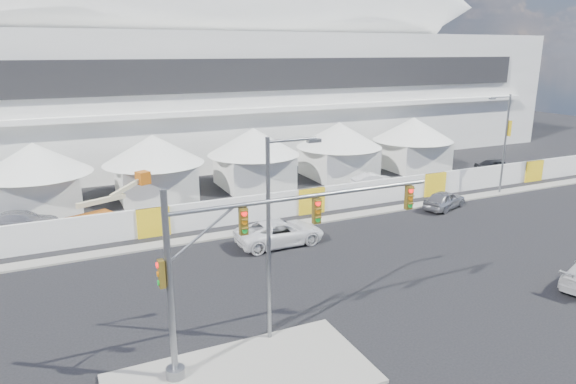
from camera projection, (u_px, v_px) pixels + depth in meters
name	position (u px, v px, depth m)	size (l,w,h in m)	color
ground	(338.00, 313.00, 24.68)	(160.00, 160.00, 0.00)	black
median_island	(242.00, 379.00, 19.60)	(10.00, 5.00, 0.15)	gray
far_curb	(467.00, 198.00, 43.70)	(80.00, 1.20, 0.12)	gray
stadium	(229.00, 74.00, 61.95)	(80.00, 24.80, 21.98)	silver
tent_row	(206.00, 157.00, 45.01)	(53.40, 8.40, 5.40)	white
hoarding_fence	(311.00, 201.00, 39.52)	(70.00, 0.25, 2.00)	white
scaffold_tower	(491.00, 95.00, 73.20)	(4.40, 4.40, 12.00)	#595B60
sedan_silver	(444.00, 200.00, 40.68)	(4.33, 1.74, 1.48)	#A2A2A6
pickup_curb	(280.00, 232.00, 33.20)	(5.84, 2.69, 1.62)	white
lot_car_a	(373.00, 181.00, 46.92)	(4.08, 1.42, 1.34)	white
lot_car_b	(497.00, 166.00, 52.17)	(4.63, 1.86, 1.58)	black
lot_car_c	(23.00, 221.00, 35.70)	(4.86, 1.98, 1.41)	silver
traffic_mast	(234.00, 264.00, 19.47)	(11.63, 0.72, 7.44)	slate
streetlight_median	(274.00, 227.00, 21.09)	(2.43, 0.24, 8.78)	slate
streetlight_curb	(504.00, 137.00, 43.80)	(2.56, 0.58, 8.64)	slate
boom_lift	(97.00, 216.00, 36.03)	(7.02, 2.72, 3.43)	#B85A11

